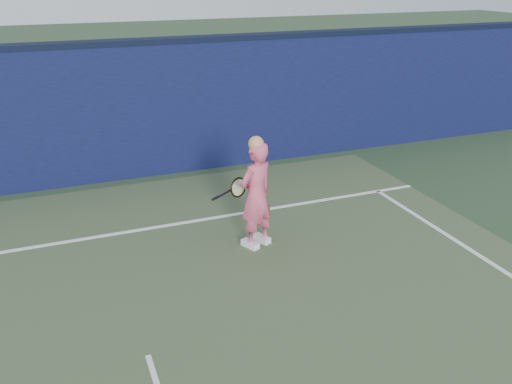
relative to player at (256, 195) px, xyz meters
name	(u,v)px	position (x,y,z in m)	size (l,w,h in m)	color
backstop_wall	(85,117)	(-1.97, 3.59, 0.45)	(24.00, 0.40, 2.50)	#0B0D34
wall_cap	(76,45)	(-1.97, 3.59, 1.75)	(24.00, 0.42, 0.10)	black
player	(256,195)	(0.00, 0.00, 0.00)	(0.68, 0.58, 1.67)	#CF506F
racket	(237,188)	(-0.17, 0.36, -0.01)	(0.59, 0.18, 0.31)	black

